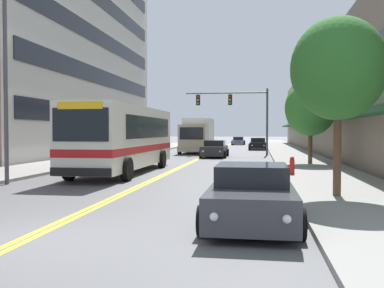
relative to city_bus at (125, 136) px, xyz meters
name	(u,v)px	position (x,y,z in m)	size (l,w,h in m)	color
ground_plane	(215,151)	(2.23, 23.75, -1.84)	(240.00, 240.00, 0.00)	#565659
sidewalk_left	(146,150)	(-5.23, 23.75, -1.77)	(3.91, 106.00, 0.14)	gray
sidewalk_right	(288,151)	(9.68, 23.75, -1.77)	(3.91, 106.00, 0.14)	gray
centre_line	(215,151)	(2.23, 23.75, -1.84)	(0.34, 106.00, 0.01)	yellow
office_tower_left	(41,4)	(-13.42, 16.80, 12.09)	(12.08, 31.58, 27.86)	#BCB7AD
storefront_row_right	(352,106)	(15.86, 23.75, 2.74)	(9.10, 68.00, 9.17)	gray
city_bus	(125,136)	(0.00, 0.00, 0.00)	(2.84, 10.77, 3.26)	silver
car_beige_parked_left_near	(137,152)	(-2.08, 9.40, -1.27)	(2.14, 4.60, 1.18)	#BCAD89
car_dark_grey_parked_right_foreground	(252,197)	(6.52, -11.18, -1.22)	(2.08, 4.16, 1.33)	#38383D
car_black_parked_right_mid	(258,144)	(6.65, 27.69, -1.22)	(2.08, 4.36, 1.34)	black
car_slate_blue_moving_lead	(238,141)	(3.65, 45.30, -1.27)	(2.02, 4.76, 1.22)	#475675
car_charcoal_moving_second	(215,149)	(3.20, 13.44, -1.21)	(2.08, 4.81, 1.35)	#232328
box_truck	(197,135)	(0.89, 19.90, -0.16)	(2.80, 7.15, 3.32)	#BCAD89
traffic_signal_mast	(237,107)	(4.82, 17.06, 2.35)	(7.25, 0.38, 5.80)	#47474C
street_lamp_left_near	(12,49)	(-2.80, -5.41, 3.41)	(2.26, 0.28, 8.96)	#47474C
street_tree_right_near	(338,69)	(9.01, -7.41, 2.11)	(2.82, 2.82, 5.37)	brown
street_tree_right_mid	(311,108)	(9.76, 5.69, 1.63)	(3.04, 3.04, 5.02)	brown
fire_hydrant	(292,165)	(8.17, -1.07, -1.30)	(0.30, 0.22, 0.80)	red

